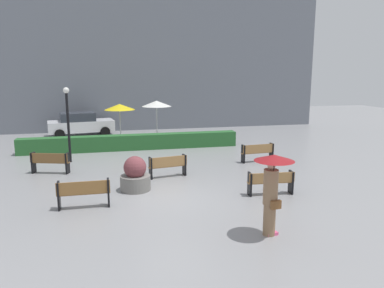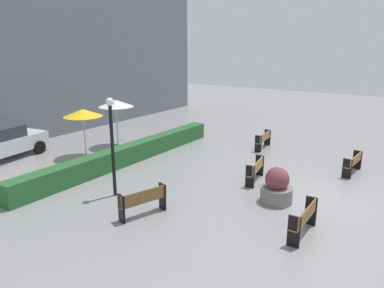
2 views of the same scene
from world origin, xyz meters
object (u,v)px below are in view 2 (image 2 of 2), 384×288
(bench_far_right, at_px, (264,139))
(patio_umbrella_yellow, at_px, (83,113))
(bench_mid_center, at_px, (256,169))
(bench_near_left, at_px, (304,218))
(lamp_post, at_px, (112,136))
(bench_near_right, at_px, (353,162))
(bench_far_left, at_px, (143,200))
(patio_umbrella_white, at_px, (116,103))
(planter_pot, at_px, (277,188))

(bench_far_right, bearing_deg, patio_umbrella_yellow, 133.27)
(bench_mid_center, bearing_deg, bench_near_left, -137.42)
(lamp_post, relative_size, patio_umbrella_yellow, 1.51)
(bench_far_right, xyz_separation_m, bench_near_right, (-1.47, -4.64, -0.02))
(bench_far_right, bearing_deg, bench_mid_center, -160.36)
(bench_far_left, bearing_deg, bench_far_right, -0.21)
(patio_umbrella_white, bearing_deg, lamp_post, -135.70)
(bench_near_left, xyz_separation_m, bench_near_right, (6.28, -0.11, -0.05))
(bench_far_left, relative_size, planter_pot, 1.29)
(bench_far_right, bearing_deg, bench_near_right, -107.52)
(bench_far_right, bearing_deg, planter_pot, -153.15)
(bench_near_left, distance_m, planter_pot, 2.27)
(planter_pot, distance_m, lamp_post, 5.92)
(bench_near_left, height_order, lamp_post, lamp_post)
(bench_near_left, distance_m, lamp_post, 6.77)
(bench_mid_center, xyz_separation_m, patio_umbrella_yellow, (-1.56, 8.18, 1.64))
(bench_mid_center, height_order, lamp_post, lamp_post)
(bench_near_right, relative_size, patio_umbrella_yellow, 0.70)
(bench_near_right, height_order, patio_umbrella_yellow, patio_umbrella_yellow)
(bench_far_right, relative_size, lamp_post, 0.46)
(bench_near_left, xyz_separation_m, bench_mid_center, (3.15, 2.89, -0.02))
(bench_near_left, height_order, patio_umbrella_white, patio_umbrella_white)
(bench_far_right, bearing_deg, lamp_post, 167.30)
(bench_near_left, bearing_deg, bench_mid_center, 42.58)
(planter_pot, xyz_separation_m, patio_umbrella_yellow, (-0.13, 9.59, 1.62))
(bench_mid_center, relative_size, lamp_post, 0.45)
(bench_far_right, bearing_deg, bench_far_left, 179.79)
(patio_umbrella_yellow, bearing_deg, lamp_post, -119.13)
(bench_far_left, bearing_deg, bench_mid_center, -19.40)
(bench_near_left, height_order, bench_far_right, bench_near_left)
(bench_far_left, bearing_deg, lamp_post, 71.45)
(bench_far_right, relative_size, bench_mid_center, 1.02)
(bench_mid_center, bearing_deg, patio_umbrella_white, 85.30)
(bench_far_right, height_order, lamp_post, lamp_post)
(patio_umbrella_white, bearing_deg, bench_far_right, -59.46)
(bench_far_left, height_order, lamp_post, lamp_post)
(patio_umbrella_yellow, bearing_deg, bench_far_left, -116.17)
(patio_umbrella_white, bearing_deg, patio_umbrella_yellow, -177.48)
(planter_pot, xyz_separation_m, patio_umbrella_white, (2.11, 9.69, 1.76))
(bench_far_right, height_order, patio_umbrella_yellow, patio_umbrella_yellow)
(bench_mid_center, distance_m, planter_pot, 2.01)
(bench_far_right, height_order, bench_mid_center, bench_mid_center)
(bench_far_right, distance_m, bench_near_right, 4.87)
(bench_far_right, height_order, planter_pot, planter_pot)
(bench_near_right, height_order, lamp_post, lamp_post)
(bench_far_right, xyz_separation_m, bench_mid_center, (-4.60, -1.64, 0.01))
(bench_far_left, xyz_separation_m, planter_pot, (3.33, -3.09, 0.01))
(bench_far_right, xyz_separation_m, bench_far_left, (-9.36, 0.03, 0.02))
(bench_mid_center, xyz_separation_m, lamp_post, (-4.11, 3.60, 1.68))
(bench_mid_center, relative_size, planter_pot, 1.27)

